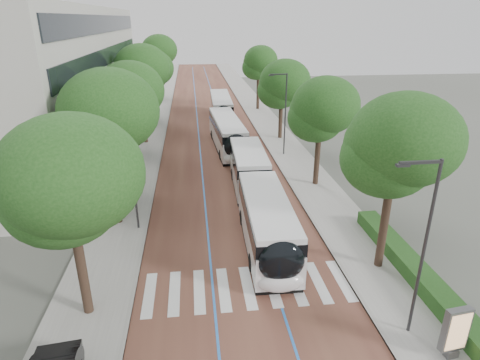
% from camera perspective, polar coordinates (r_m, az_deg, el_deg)
% --- Properties ---
extents(ground, '(160.00, 160.00, 0.00)m').
position_cam_1_polar(ground, '(20.63, 0.94, -16.73)').
color(ground, '#51544C').
rests_on(ground, ground).
extents(road, '(11.00, 140.00, 0.02)m').
position_cam_1_polar(road, '(57.45, -4.52, 8.97)').
color(road, brown).
rests_on(road, ground).
extents(sidewalk_left, '(4.00, 140.00, 0.12)m').
position_cam_1_polar(sidewalk_left, '(57.63, -12.07, 8.65)').
color(sidewalk_left, gray).
rests_on(sidewalk_left, ground).
extents(sidewalk_right, '(4.00, 140.00, 0.12)m').
position_cam_1_polar(sidewalk_right, '(58.22, 2.97, 9.23)').
color(sidewalk_right, gray).
rests_on(sidewalk_right, ground).
extents(kerb_left, '(0.20, 140.00, 0.14)m').
position_cam_1_polar(kerb_left, '(57.49, -10.17, 8.76)').
color(kerb_left, gray).
rests_on(kerb_left, ground).
extents(kerb_right, '(0.20, 140.00, 0.14)m').
position_cam_1_polar(kerb_right, '(57.93, 1.09, 9.19)').
color(kerb_right, gray).
rests_on(kerb_right, ground).
extents(zebra_crossing, '(10.55, 3.60, 0.01)m').
position_cam_1_polar(zebra_crossing, '(21.42, 1.11, -14.98)').
color(zebra_crossing, silver).
rests_on(zebra_crossing, ground).
extents(lane_line_left, '(0.12, 126.00, 0.01)m').
position_cam_1_polar(lane_line_left, '(57.41, -6.13, 8.92)').
color(lane_line_left, blue).
rests_on(lane_line_left, road).
extents(lane_line_right, '(0.12, 126.00, 0.01)m').
position_cam_1_polar(lane_line_right, '(57.53, -2.91, 9.04)').
color(lane_line_right, blue).
rests_on(lane_line_right, road).
extents(office_building, '(18.11, 40.00, 14.00)m').
position_cam_1_polar(office_building, '(47.56, -28.76, 12.26)').
color(office_building, '#A6A39A').
rests_on(office_building, ground).
extents(hedge, '(1.20, 14.00, 0.80)m').
position_cam_1_polar(hedge, '(23.16, 24.46, -12.59)').
color(hedge, '#1B4317').
rests_on(hedge, sidewalk_right).
extents(streetlight_near, '(1.82, 0.20, 8.00)m').
position_cam_1_polar(streetlight_near, '(17.65, 24.49, -7.46)').
color(streetlight_near, '#303032').
rests_on(streetlight_near, sidewalk_right).
extents(streetlight_far, '(1.82, 0.20, 8.00)m').
position_cam_1_polar(streetlight_far, '(39.79, 6.24, 10.15)').
color(streetlight_far, '#303032').
rests_on(streetlight_far, sidewalk_right).
extents(lamp_post_left, '(0.14, 0.14, 8.00)m').
position_cam_1_polar(lamp_post_left, '(25.79, -15.04, 1.30)').
color(lamp_post_left, '#303032').
rests_on(lamp_post_left, sidewalk_left).
extents(trees_left, '(6.01, 60.91, 10.00)m').
position_cam_1_polar(trees_left, '(41.40, -14.48, 13.05)').
color(trees_left, black).
rests_on(trees_left, ground).
extents(trees_right, '(5.58, 47.21, 9.17)m').
position_cam_1_polar(trees_right, '(38.50, 8.38, 11.97)').
color(trees_right, black).
rests_on(trees_right, ground).
extents(lead_bus, '(3.05, 18.46, 3.20)m').
position_cam_1_polar(lead_bus, '(27.29, 2.59, -2.43)').
color(lead_bus, black).
rests_on(lead_bus, ground).
extents(bus_queued_0, '(3.16, 12.51, 3.20)m').
position_cam_1_polar(bus_queued_0, '(42.22, -1.77, 6.50)').
color(bus_queued_0, silver).
rests_on(bus_queued_0, ground).
extents(bus_queued_1, '(2.80, 12.45, 3.20)m').
position_cam_1_polar(bus_queued_1, '(54.91, -2.69, 10.13)').
color(bus_queued_1, silver).
rests_on(bus_queued_1, ground).
extents(ad_panel, '(1.15, 0.49, 2.33)m').
position_cam_1_polar(ad_panel, '(19.07, 28.28, -18.48)').
color(ad_panel, '#59595B').
rests_on(ad_panel, sidewalk_right).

